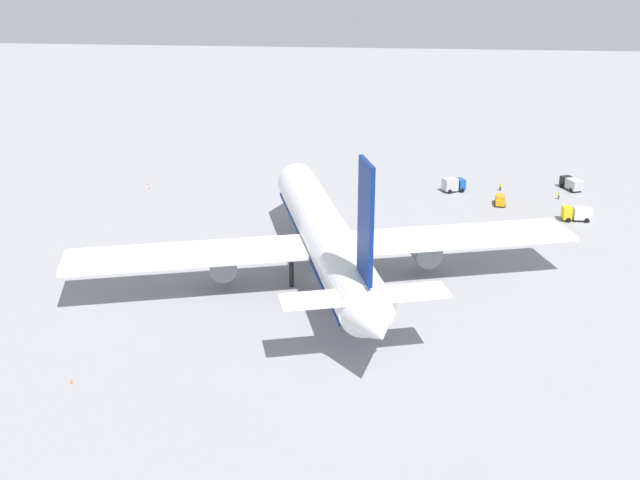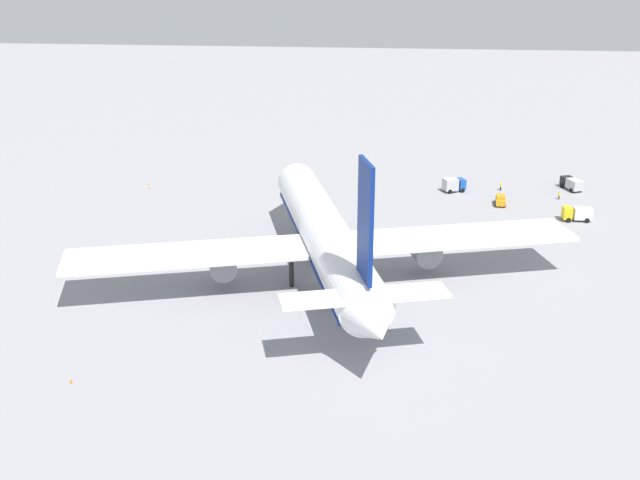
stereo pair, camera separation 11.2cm
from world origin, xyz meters
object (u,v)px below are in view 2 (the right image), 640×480
at_px(service_van, 501,200).
at_px(traffic_cone_0, 148,184).
at_px(service_truck_1, 572,183).
at_px(traffic_cone_2, 149,188).
at_px(airliner, 326,236).
at_px(service_truck_3, 577,213).
at_px(service_truck_2, 454,184).
at_px(traffic_cone_3, 71,381).
at_px(ground_worker_0, 559,195).
at_px(ground_worker_2, 501,186).

xyz_separation_m(service_van, traffic_cone_0, (5.81, 74.07, -0.76)).
xyz_separation_m(service_truck_1, traffic_cone_2, (-9.28, 88.79, -1.13)).
distance_m(airliner, traffic_cone_0, 63.47).
height_order(service_truck_1, service_truck_3, service_truck_3).
relative_size(service_van, traffic_cone_0, 7.63).
bearing_deg(service_van, traffic_cone_2, 87.80).
distance_m(airliner, traffic_cone_2, 60.38).
xyz_separation_m(service_truck_2, traffic_cone_2, (-5.20, 63.93, -1.30)).
height_order(service_truck_2, traffic_cone_0, service_truck_2).
distance_m(service_truck_3, traffic_cone_3, 95.61).
xyz_separation_m(service_van, ground_worker_0, (4.97, -12.24, -0.19)).
bearing_deg(service_truck_1, ground_worker_2, 98.43).
relative_size(service_truck_2, service_van, 1.21).
distance_m(ground_worker_0, ground_worker_2, 12.14).
xyz_separation_m(airliner, service_van, (40.05, -30.72, -6.02)).
xyz_separation_m(ground_worker_0, traffic_cone_3, (-77.97, 69.36, -0.57)).
relative_size(airliner, service_van, 18.00).
height_order(service_van, traffic_cone_0, service_van).
bearing_deg(traffic_cone_0, traffic_cone_2, -156.06).
xyz_separation_m(service_truck_2, ground_worker_2, (1.87, -9.94, -0.69)).
bearing_deg(service_truck_2, traffic_cone_2, 94.65).
bearing_deg(traffic_cone_3, service_truck_3, -47.24).
height_order(ground_worker_0, traffic_cone_0, ground_worker_0).
bearing_deg(ground_worker_2, ground_worker_0, -113.74).
distance_m(service_truck_2, service_van, 11.90).
distance_m(service_truck_2, traffic_cone_0, 65.32).
distance_m(service_truck_3, service_van, 15.38).
xyz_separation_m(airliner, traffic_cone_2, (42.84, 42.01, -6.77)).
height_order(airliner, ground_worker_0, airliner).
distance_m(airliner, service_van, 50.83).
height_order(service_truck_2, traffic_cone_2, service_truck_2).
relative_size(service_truck_1, ground_worker_0, 3.61).
distance_m(service_van, traffic_cone_3, 92.69).
distance_m(ground_worker_0, traffic_cone_2, 85.01).
height_order(service_truck_3, ground_worker_2, service_truck_3).
bearing_deg(traffic_cone_2, service_truck_1, -84.03).
xyz_separation_m(service_truck_1, traffic_cone_0, (-6.26, 90.13, -1.13)).
bearing_deg(airliner, traffic_cone_3, 141.30).
xyz_separation_m(service_truck_1, ground_worker_0, (-7.10, 3.82, -0.56)).
relative_size(ground_worker_0, traffic_cone_3, 3.02).
distance_m(airliner, service_truck_3, 54.50).
height_order(service_truck_3, ground_worker_0, service_truck_3).
bearing_deg(traffic_cone_3, airliner, -38.70).
relative_size(airliner, traffic_cone_3, 137.25).
relative_size(airliner, traffic_cone_0, 137.25).
bearing_deg(traffic_cone_0, service_van, -94.48).
bearing_deg(service_truck_1, traffic_cone_3, 139.30).
distance_m(service_truck_2, traffic_cone_2, 64.15).
bearing_deg(service_van, traffic_cone_3, 141.96).
relative_size(service_truck_2, traffic_cone_0, 9.24).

